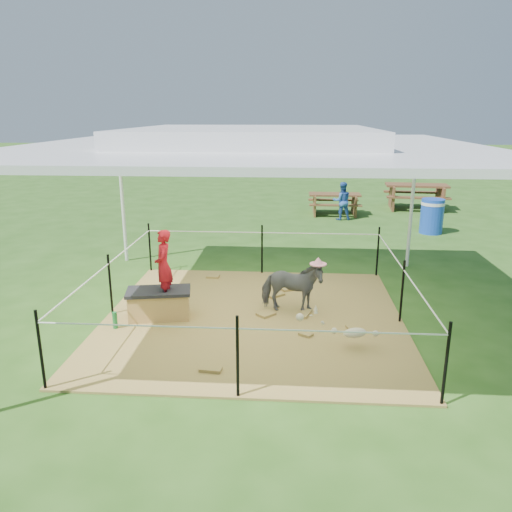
# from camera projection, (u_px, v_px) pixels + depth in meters

# --- Properties ---
(ground) EXTENTS (90.00, 90.00, 0.00)m
(ground) POSITION_uv_depth(u_px,v_px,m) (253.00, 319.00, 7.80)
(ground) COLOR #2D5919
(ground) RESTS_ON ground
(hay_patch) EXTENTS (4.60, 4.60, 0.03)m
(hay_patch) POSITION_uv_depth(u_px,v_px,m) (253.00, 318.00, 7.79)
(hay_patch) COLOR brown
(hay_patch) RESTS_ON ground
(canopy_tent) EXTENTS (6.30, 6.30, 2.90)m
(canopy_tent) POSITION_uv_depth(u_px,v_px,m) (253.00, 143.00, 7.05)
(canopy_tent) COLOR silver
(canopy_tent) RESTS_ON ground
(rope_fence) EXTENTS (4.54, 4.54, 1.00)m
(rope_fence) POSITION_uv_depth(u_px,v_px,m) (253.00, 280.00, 7.62)
(rope_fence) COLOR black
(rope_fence) RESTS_ON ground
(straw_bale) EXTENTS (0.98, 0.62, 0.40)m
(straw_bale) POSITION_uv_depth(u_px,v_px,m) (159.00, 305.00, 7.72)
(straw_bale) COLOR #AA7A3D
(straw_bale) RESTS_ON hay_patch
(dark_cloth) EXTENTS (1.05, 0.68, 0.05)m
(dark_cloth) POSITION_uv_depth(u_px,v_px,m) (158.00, 291.00, 7.66)
(dark_cloth) COLOR black
(dark_cloth) RESTS_ON straw_bale
(woman) EXTENTS (0.33, 0.44, 1.09)m
(woman) POSITION_uv_depth(u_px,v_px,m) (163.00, 259.00, 7.51)
(woman) COLOR red
(woman) RESTS_ON straw_bale
(green_bottle) EXTENTS (0.08, 0.08, 0.25)m
(green_bottle) POSITION_uv_depth(u_px,v_px,m) (115.00, 320.00, 7.35)
(green_bottle) COLOR #197130
(green_bottle) RESTS_ON hay_patch
(pony) EXTENTS (1.02, 0.54, 0.83)m
(pony) POSITION_uv_depth(u_px,v_px,m) (292.00, 287.00, 7.88)
(pony) COLOR #505055
(pony) RESTS_ON hay_patch
(pink_hat) EXTENTS (0.26, 0.26, 0.12)m
(pink_hat) POSITION_uv_depth(u_px,v_px,m) (292.00, 258.00, 7.75)
(pink_hat) COLOR pink
(pink_hat) RESTS_ON pony
(foal) EXTENTS (1.00, 0.74, 0.50)m
(foal) POSITION_uv_depth(u_px,v_px,m) (355.00, 331.00, 6.70)
(foal) COLOR #BEAA8B
(foal) RESTS_ON hay_patch
(trash_barrel) EXTENTS (0.60, 0.60, 0.92)m
(trash_barrel) POSITION_uv_depth(u_px,v_px,m) (432.00, 216.00, 13.20)
(trash_barrel) COLOR blue
(trash_barrel) RESTS_ON ground
(picnic_table_near) EXTENTS (1.60, 1.16, 0.66)m
(picnic_table_near) POSITION_uv_depth(u_px,v_px,m) (334.00, 204.00, 15.68)
(picnic_table_near) COLOR #50341B
(picnic_table_near) RESTS_ON ground
(picnic_table_far) EXTENTS (2.11, 1.61, 0.83)m
(picnic_table_far) POSITION_uv_depth(u_px,v_px,m) (416.00, 197.00, 16.54)
(picnic_table_far) COLOR #54381C
(picnic_table_far) RESTS_ON ground
(distant_person) EXTENTS (0.60, 0.50, 1.13)m
(distant_person) POSITION_uv_depth(u_px,v_px,m) (342.00, 201.00, 14.84)
(distant_person) COLOR #305DB6
(distant_person) RESTS_ON ground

